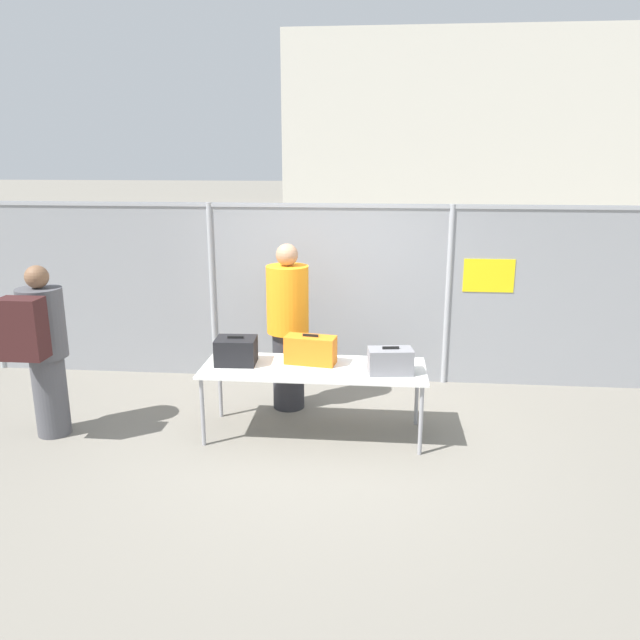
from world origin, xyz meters
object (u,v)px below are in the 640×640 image
traveler_hooded (41,346)px  utility_trailer (404,307)px  suitcase_orange (311,350)px  suitcase_black (236,351)px  inspection_table (314,371)px  security_worker_near (288,325)px  suitcase_grey (390,361)px

traveler_hooded → utility_trailer: size_ratio=0.39×
suitcase_orange → utility_trailer: (1.08, 3.66, -0.43)m
suitcase_black → traveler_hooded: size_ratio=0.24×
inspection_table → traveler_hooded: bearing=-173.7°
suitcase_orange → security_worker_near: security_worker_near is taller
suitcase_black → utility_trailer: bearing=63.9°
suitcase_orange → utility_trailer: suitcase_orange is taller
suitcase_orange → security_worker_near: (-0.31, 0.57, 0.09)m
suitcase_orange → traveler_hooded: traveler_hooded is taller
traveler_hooded → suitcase_black: bearing=-11.2°
traveler_hooded → security_worker_near: size_ratio=0.94×
utility_trailer → traveler_hooded: bearing=-132.2°
suitcase_grey → security_worker_near: bearing=144.4°
utility_trailer → inspection_table: bearing=-105.4°
suitcase_black → utility_trailer: (1.83, 3.74, -0.43)m
suitcase_orange → suitcase_grey: size_ratio=1.18×
traveler_hooded → utility_trailer: (3.69, 4.07, -0.53)m
suitcase_grey → security_worker_near: (-1.11, 0.79, 0.11)m
suitcase_orange → suitcase_grey: 0.83m
security_worker_near → suitcase_grey: bearing=154.0°
inspection_table → traveler_hooded: size_ratio=1.27×
suitcase_black → traveler_hooded: bearing=-169.8°
traveler_hooded → security_worker_near: security_worker_near is taller
inspection_table → traveler_hooded: (-2.65, -0.29, 0.28)m
security_worker_near → inspection_table: bearing=126.8°
utility_trailer → security_worker_near: bearing=-114.3°
inspection_table → security_worker_near: security_worker_near is taller
security_worker_near → suitcase_orange: bearing=128.1°
inspection_table → suitcase_grey: suitcase_grey is taller
suitcase_orange → inspection_table: bearing=-69.7°
inspection_table → suitcase_black: size_ratio=5.35×
inspection_table → suitcase_orange: bearing=110.3°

